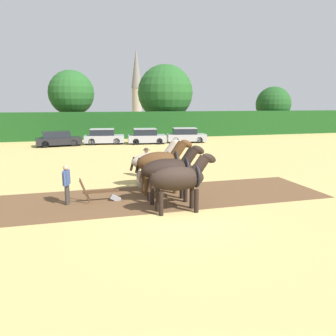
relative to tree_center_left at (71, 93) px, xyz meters
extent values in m
plane|color=tan|center=(3.97, -32.20, -5.35)|extent=(240.00, 240.00, 0.00)
cube|color=brown|center=(0.92, -29.30, -5.34)|extent=(21.01, 4.35, 0.01)
cube|color=#194719|center=(3.97, -3.53, -3.78)|extent=(75.35, 1.93, 3.12)
cylinder|color=#4C3823|center=(0.00, 0.00, -3.43)|extent=(0.44, 0.44, 3.84)
sphere|color=#235623|center=(0.00, 0.00, 0.01)|extent=(5.54, 5.54, 5.54)
cylinder|color=#423323|center=(12.13, 0.51, -3.60)|extent=(0.44, 0.44, 3.49)
sphere|color=#235623|center=(12.13, 0.51, 0.18)|extent=(7.39, 7.39, 7.39)
cylinder|color=brown|center=(27.81, -0.89, -4.02)|extent=(0.44, 0.44, 2.65)
sphere|color=#1E4C1E|center=(27.81, -0.89, -1.34)|extent=(4.95, 4.95, 4.95)
cylinder|color=gray|center=(15.18, 39.53, -1.44)|extent=(2.43, 2.43, 7.81)
cone|color=slate|center=(15.18, 39.53, 7.24)|extent=(2.67, 2.67, 9.55)
ellipsoid|color=black|center=(4.07, -31.43, -4.03)|extent=(2.14, 0.96, 0.91)
cylinder|color=black|center=(4.77, -31.17, -4.89)|extent=(0.18, 0.18, 0.90)
cylinder|color=black|center=(4.77, -31.70, -4.89)|extent=(0.18, 0.18, 0.90)
cylinder|color=black|center=(3.37, -31.17, -4.89)|extent=(0.18, 0.18, 0.90)
cylinder|color=black|center=(3.37, -31.69, -4.89)|extent=(0.18, 0.18, 0.90)
cylinder|color=black|center=(4.98, -31.43, -3.57)|extent=(0.77, 0.43, 0.84)
ellipsoid|color=black|center=(5.35, -31.44, -3.30)|extent=(0.68, 0.26, 0.54)
cube|color=black|center=(5.15, -31.43, -3.38)|extent=(0.38, 0.08, 0.51)
cylinder|color=black|center=(3.05, -31.43, -4.13)|extent=(0.30, 0.12, 0.71)
torus|color=black|center=(4.82, -31.43, -3.96)|extent=(0.11, 0.93, 0.93)
ellipsoid|color=black|center=(4.07, -30.02, -3.96)|extent=(2.23, 0.98, 0.93)
cylinder|color=black|center=(4.80, -29.75, -4.86)|extent=(0.18, 0.18, 0.97)
cylinder|color=black|center=(4.80, -30.29, -4.86)|extent=(0.18, 0.18, 0.97)
cylinder|color=black|center=(3.35, -29.75, -4.86)|extent=(0.18, 0.18, 0.97)
cylinder|color=black|center=(3.35, -30.29, -4.86)|extent=(0.18, 0.18, 0.97)
cylinder|color=black|center=(5.02, -30.02, -3.47)|extent=(0.82, 0.44, 0.90)
ellipsoid|color=black|center=(5.43, -30.02, -3.17)|extent=(0.68, 0.26, 0.54)
cube|color=black|center=(5.20, -30.02, -3.27)|extent=(0.41, 0.08, 0.55)
cylinder|color=black|center=(3.01, -30.02, -4.06)|extent=(0.30, 0.12, 0.71)
torus|color=black|center=(4.85, -30.02, -3.89)|extent=(0.11, 0.94, 0.94)
ellipsoid|color=#513319|center=(4.08, -28.60, -3.89)|extent=(2.10, 1.02, 0.96)
cylinder|color=#513319|center=(4.76, -28.33, -4.83)|extent=(0.18, 0.18, 1.02)
cylinder|color=#513319|center=(4.76, -28.88, -4.83)|extent=(0.18, 0.18, 1.02)
cylinder|color=#513319|center=(3.39, -28.32, -4.83)|extent=(0.18, 0.18, 1.02)
cylinder|color=#513319|center=(3.39, -28.88, -4.83)|extent=(0.18, 0.18, 1.02)
cylinder|color=#513319|center=(4.97, -28.61, -3.38)|extent=(0.84, 0.46, 0.93)
ellipsoid|color=#513319|center=(5.39, -28.61, -3.08)|extent=(0.68, 0.26, 0.54)
cube|color=black|center=(5.15, -28.61, -3.17)|extent=(0.42, 0.08, 0.57)
cylinder|color=black|center=(3.08, -28.60, -3.99)|extent=(0.30, 0.12, 0.71)
torus|color=black|center=(4.81, -28.61, -3.81)|extent=(0.11, 0.97, 0.97)
ellipsoid|color=#B2A38E|center=(4.08, -27.19, -4.08)|extent=(2.15, 0.93, 0.88)
cylinder|color=#B2A38E|center=(4.78, -26.94, -4.91)|extent=(0.18, 0.18, 0.87)
cylinder|color=#B2A38E|center=(4.78, -27.45, -4.91)|extent=(0.18, 0.18, 0.87)
cylinder|color=#B2A38E|center=(3.38, -26.93, -4.91)|extent=(0.18, 0.18, 0.87)
cylinder|color=#B2A38E|center=(3.38, -27.44, -4.91)|extent=(0.18, 0.18, 0.87)
cylinder|color=#B2A38E|center=(4.99, -27.19, -3.56)|extent=(0.84, 0.42, 0.95)
ellipsoid|color=#B2A38E|center=(5.44, -27.19, -3.24)|extent=(0.68, 0.26, 0.54)
cube|color=black|center=(5.19, -27.19, -3.37)|extent=(0.45, 0.08, 0.61)
cylinder|color=black|center=(3.06, -27.19, -4.17)|extent=(0.30, 0.12, 0.71)
torus|color=black|center=(4.83, -27.19, -4.01)|extent=(0.11, 0.90, 0.90)
cube|color=#4C331E|center=(1.35, -29.31, -4.90)|extent=(1.50, 0.10, 0.12)
cube|color=#939399|center=(1.95, -29.31, -5.25)|extent=(0.48, 0.20, 0.39)
cylinder|color=#4C331E|center=(0.68, -29.10, -4.80)|extent=(0.40, 0.06, 0.96)
cylinder|color=#4C331E|center=(0.68, -29.50, -4.80)|extent=(0.40, 0.06, 0.96)
cylinder|color=#38332D|center=(0.01, -29.19, -4.93)|extent=(0.14, 0.14, 0.83)
cylinder|color=#38332D|center=(-0.04, -29.41, -4.93)|extent=(0.14, 0.14, 0.83)
cube|color=#3D5184|center=(-0.02, -29.30, -4.22)|extent=(0.30, 0.52, 0.59)
sphere|color=tan|center=(-0.02, -29.30, -3.80)|extent=(0.23, 0.23, 0.23)
cylinder|color=#3D5184|center=(0.04, -29.02, -4.24)|extent=(0.09, 0.09, 0.56)
cylinder|color=#3D5184|center=(-0.08, -29.58, -4.24)|extent=(0.09, 0.09, 0.56)
cylinder|color=#28334C|center=(4.21, -25.05, -4.94)|extent=(0.14, 0.14, 0.80)
cylinder|color=#28334C|center=(4.15, -25.25, -4.94)|extent=(0.14, 0.14, 0.80)
cube|color=silver|center=(4.18, -25.15, -4.26)|extent=(0.32, 0.51, 0.57)
sphere|color=tan|center=(4.18, -25.15, -3.86)|extent=(0.22, 0.22, 0.22)
cylinder|color=silver|center=(4.26, -24.88, -4.28)|extent=(0.09, 0.09, 0.54)
cylinder|color=silver|center=(4.10, -25.42, -4.28)|extent=(0.09, 0.09, 0.54)
cylinder|color=#42382D|center=(4.18, -25.15, -3.79)|extent=(0.41, 0.41, 0.02)
cylinder|color=#42382D|center=(4.18, -25.15, -3.74)|extent=(0.21, 0.21, 0.10)
cube|color=black|center=(-1.30, -9.42, -4.83)|extent=(4.43, 2.41, 0.66)
cube|color=black|center=(-1.51, -9.45, -4.24)|extent=(2.74, 1.99, 0.53)
cube|color=black|center=(-1.51, -9.45, -3.95)|extent=(2.74, 1.99, 0.06)
cylinder|color=black|center=(-0.13, -8.44, -5.01)|extent=(0.69, 0.32, 0.66)
cylinder|color=black|center=(0.10, -10.02, -5.01)|extent=(0.69, 0.32, 0.66)
cylinder|color=black|center=(-2.71, -8.82, -5.01)|extent=(0.69, 0.32, 0.66)
cylinder|color=black|center=(-2.48, -10.40, -5.01)|extent=(0.69, 0.32, 0.66)
cube|color=#9E9EA8|center=(3.14, -8.98, -4.79)|extent=(4.17, 2.28, 0.73)
cube|color=black|center=(2.94, -8.96, -4.13)|extent=(2.57, 1.89, 0.60)
cube|color=#9E9EA8|center=(2.94, -8.96, -3.80)|extent=(2.57, 1.89, 0.06)
cylinder|color=black|center=(4.46, -8.38, -5.01)|extent=(0.70, 0.31, 0.68)
cylinder|color=black|center=(4.26, -9.92, -5.01)|extent=(0.70, 0.31, 0.68)
cylinder|color=black|center=(2.02, -8.05, -5.01)|extent=(0.70, 0.31, 0.68)
cylinder|color=black|center=(1.81, -9.59, -5.01)|extent=(0.70, 0.31, 0.68)
cube|color=#9E9EA8|center=(7.40, -9.82, -4.81)|extent=(4.02, 2.23, 0.73)
cube|color=black|center=(7.21, -9.80, -4.14)|extent=(2.47, 1.88, 0.61)
cube|color=#9E9EA8|center=(7.21, -9.80, -3.80)|extent=(2.47, 1.88, 0.06)
cylinder|color=black|center=(8.67, -9.14, -5.03)|extent=(0.66, 0.29, 0.64)
cylinder|color=black|center=(8.50, -10.74, -5.03)|extent=(0.66, 0.29, 0.64)
cylinder|color=black|center=(6.30, -8.89, -5.03)|extent=(0.66, 0.29, 0.64)
cylinder|color=black|center=(6.13, -10.49, -5.03)|extent=(0.66, 0.29, 0.64)
cube|color=#9E9EA8|center=(11.71, -9.82, -4.81)|extent=(4.31, 2.40, 0.72)
cube|color=black|center=(11.51, -9.79, -4.15)|extent=(2.67, 1.97, 0.60)
cube|color=#9E9EA8|center=(11.51, -9.79, -3.82)|extent=(2.67, 1.97, 0.06)
cylinder|color=black|center=(13.08, -9.25, -5.02)|extent=(0.67, 0.32, 0.65)
cylinder|color=black|center=(12.84, -10.79, -5.02)|extent=(0.67, 0.32, 0.65)
cylinder|color=black|center=(10.58, -8.85, -5.02)|extent=(0.67, 0.32, 0.65)
cylinder|color=black|center=(10.34, -10.39, -5.02)|extent=(0.67, 0.32, 0.65)
camera|label=1|loc=(0.54, -42.98, -1.23)|focal=35.00mm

